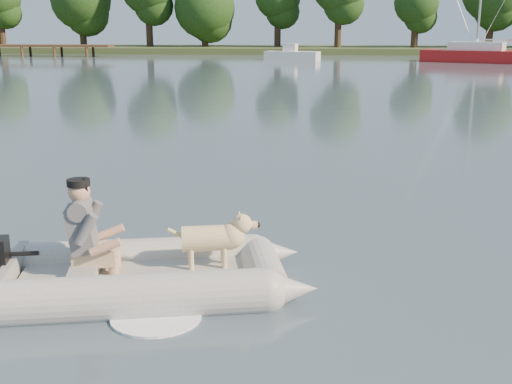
# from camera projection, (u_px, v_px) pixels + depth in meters

# --- Properties ---
(water) EXTENTS (160.00, 160.00, 0.00)m
(water) POSITION_uv_depth(u_px,v_px,m) (211.00, 303.00, 6.75)
(water) COLOR slate
(water) RESTS_ON ground
(shore_bank) EXTENTS (160.00, 12.00, 0.70)m
(shore_bank) POSITION_uv_depth(u_px,v_px,m) (301.00, 50.00, 66.45)
(shore_bank) COLOR #47512D
(shore_bank) RESTS_ON water
(dock) EXTENTS (18.00, 2.00, 1.04)m
(dock) POSITION_uv_depth(u_px,v_px,m) (16.00, 50.00, 58.82)
(dock) COLOR #4C331E
(dock) RESTS_ON water
(dinghy) EXTENTS (5.22, 4.21, 1.36)m
(dinghy) POSITION_uv_depth(u_px,v_px,m) (149.00, 240.00, 6.94)
(dinghy) COLOR #969792
(dinghy) RESTS_ON water
(man) EXTENTS (0.82, 0.74, 1.06)m
(man) POSITION_uv_depth(u_px,v_px,m) (83.00, 225.00, 6.86)
(man) COLOR #5A5A5E
(man) RESTS_ON dinghy
(dog) EXTENTS (0.96, 0.51, 0.61)m
(dog) POSITION_uv_depth(u_px,v_px,m) (207.00, 243.00, 7.08)
(dog) COLOR #D5BD7A
(dog) RESTS_ON dinghy
(motorboat) EXTENTS (4.85, 2.86, 1.93)m
(motorboat) POSITION_uv_depth(u_px,v_px,m) (292.00, 49.00, 52.37)
(motorboat) COLOR white
(motorboat) RESTS_ON water
(sailboat) EXTENTS (9.46, 6.24, 12.56)m
(sailboat) POSITION_uv_depth(u_px,v_px,m) (482.00, 55.00, 49.08)
(sailboat) COLOR #9F1212
(sailboat) RESTS_ON water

